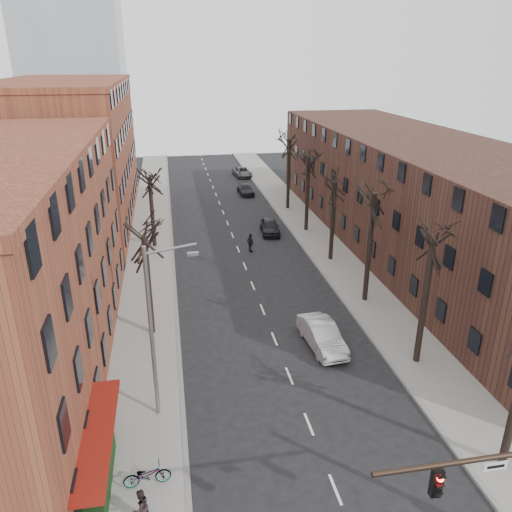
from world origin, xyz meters
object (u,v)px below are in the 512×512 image
silver_sedan (322,335)px  bicycle (147,475)px  parked_car_mid (246,189)px  parked_car_near (270,226)px

silver_sedan → bicycle: silver_sedan is taller
silver_sedan → bicycle: size_ratio=2.45×
parked_car_mid → parked_car_near: bearing=-91.6°
silver_sedan → bicycle: bearing=-143.6°
parked_car_near → parked_car_mid: 15.57m
parked_car_near → bicycle: bearing=-106.1°
bicycle → parked_car_mid: bearing=-18.3°
silver_sedan → parked_car_mid: 36.90m
parked_car_mid → bicycle: (-11.41, -46.02, 0.04)m
parked_car_mid → bicycle: 47.42m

